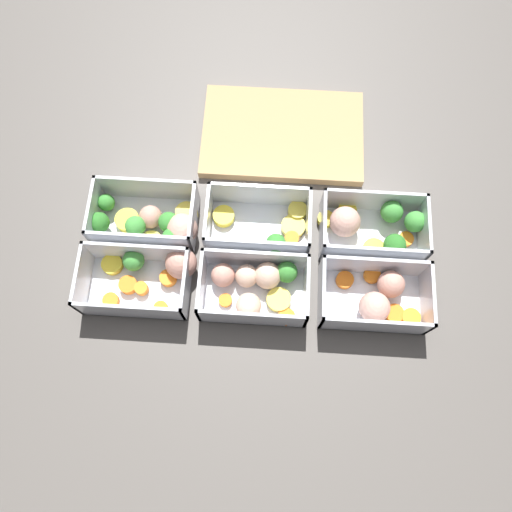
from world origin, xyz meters
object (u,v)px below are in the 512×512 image
at_px(container_far_center, 262,226).
at_px(container_far_right, 372,227).
at_px(container_far_left, 152,221).
at_px(container_near_center, 255,286).
at_px(container_near_right, 377,297).
at_px(container_near_left, 148,275).

xyz_separation_m(container_far_center, container_far_right, (0.18, 0.01, 0.00)).
bearing_deg(container_far_left, container_near_center, -29.51).
relative_size(container_far_center, container_far_right, 0.97).
height_order(container_near_right, container_far_left, same).
height_order(container_far_left, container_far_right, same).
distance_m(container_near_center, container_far_center, 0.10).
distance_m(container_near_left, container_far_left, 0.09).
xyz_separation_m(container_far_left, container_far_right, (0.35, 0.01, 0.00)).
height_order(container_near_center, container_far_center, same).
height_order(container_near_center, container_near_right, same).
relative_size(container_near_left, container_far_right, 1.04).
height_order(container_near_right, container_far_center, same).
bearing_deg(container_near_center, container_far_right, 30.99).
bearing_deg(container_near_left, container_far_center, 28.99).
distance_m(container_near_right, container_far_center, 0.21).
xyz_separation_m(container_near_left, container_far_center, (0.17, 0.10, -0.00)).
bearing_deg(container_far_left, container_far_right, 1.81).
bearing_deg(container_near_right, container_far_right, 93.02).
xyz_separation_m(container_near_right, container_far_center, (-0.18, 0.11, -0.00)).
height_order(container_near_left, container_near_right, same).
bearing_deg(container_near_right, container_near_center, 178.12).
xyz_separation_m(container_far_left, container_far_center, (0.18, 0.00, -0.00)).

